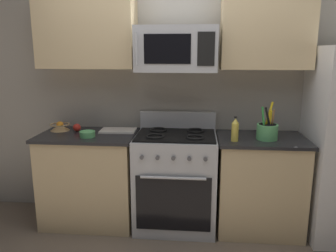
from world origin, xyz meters
TOP-DOWN VIEW (x-y plane):
  - wall_back at (0.00, 0.99)m, footprint 8.00×0.10m
  - counter_left at (-0.85, 0.61)m, footprint 0.92×0.61m
  - range_oven at (-0.00, 0.62)m, footprint 0.76×0.65m
  - counter_right at (0.79, 0.61)m, footprint 0.81×0.61m
  - microwave at (-0.00, 0.64)m, footprint 0.72×0.44m
  - upper_cabinets_left at (-0.86, 0.77)m, footprint 0.91×0.34m
  - upper_cabinets_right at (0.80, 0.77)m, footprint 0.80×0.34m
  - utensil_crock at (0.83, 0.56)m, footprint 0.19×0.19m
  - fruit_basket at (-1.17, 0.73)m, footprint 0.19×0.19m
  - apple_loose at (-0.99, 0.70)m, footprint 0.08×0.08m
  - cutting_board at (-0.59, 0.74)m, footprint 0.35×0.24m
  - bottle_oil at (0.53, 0.47)m, footprint 0.06×0.06m
  - prep_bowl at (-0.81, 0.50)m, footprint 0.14×0.14m

SIDE VIEW (x-z plane):
  - counter_left at x=-0.85m, z-range 0.00..0.91m
  - counter_right at x=0.79m, z-range 0.00..0.91m
  - range_oven at x=0.00m, z-range -0.07..1.02m
  - cutting_board at x=-0.59m, z-range 0.91..0.93m
  - prep_bowl at x=-0.81m, z-range 0.91..0.97m
  - apple_loose at x=-0.99m, z-range 0.91..0.99m
  - fruit_basket at x=-1.17m, z-range 0.90..1.00m
  - utensil_crock at x=0.83m, z-range 0.82..1.16m
  - bottle_oil at x=0.53m, z-range 0.90..1.12m
  - wall_back at x=0.00m, z-range 0.00..2.60m
  - microwave at x=0.00m, z-range 1.51..1.90m
  - upper_cabinets_left at x=-0.86m, z-range 1.53..2.26m
  - upper_cabinets_right at x=0.80m, z-range 1.53..2.26m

